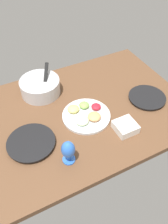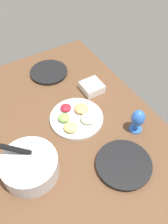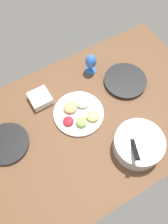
{
  "view_description": "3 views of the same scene",
  "coord_description": "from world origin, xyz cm",
  "px_view_note": "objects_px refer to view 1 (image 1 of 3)",
  "views": [
    {
      "loc": [
        -44.42,
        -103.14,
        115.01
      ],
      "look_at": [
        3.31,
        -9.43,
        7.73
      ],
      "focal_mm": 37.8,
      "sensor_mm": 36.0,
      "label": 1
    },
    {
      "loc": [
        -77.21,
        37.24,
        114.69
      ],
      "look_at": [
        2.88,
        -10.61,
        7.73
      ],
      "focal_mm": 39.31,
      "sensor_mm": 36.0,
      "label": 2
    },
    {
      "loc": [
        37.71,
        53.21,
        134.58
      ],
      "look_at": [
        4.46,
        -3.33,
        7.73
      ],
      "focal_mm": 37.67,
      "sensor_mm": 36.0,
      "label": 3
    }
  ],
  "objects_px": {
    "mixing_bowl": "(40,86)",
    "square_bowl_white": "(125,127)",
    "fruit_platter": "(86,115)",
    "hurricane_glass_blue": "(68,150)",
    "dinner_plate_right": "(147,98)",
    "dinner_plate_left": "(31,143)"
  },
  "relations": [
    {
      "from": "mixing_bowl",
      "to": "square_bowl_white",
      "type": "height_order",
      "value": "mixing_bowl"
    },
    {
      "from": "fruit_platter",
      "to": "square_bowl_white",
      "type": "relative_size",
      "value": 2.45
    },
    {
      "from": "dinner_plate_left",
      "to": "fruit_platter",
      "type": "xyz_separation_m",
      "value": [
        0.4,
        0.06,
        0.0
      ]
    },
    {
      "from": "dinner_plate_left",
      "to": "square_bowl_white",
      "type": "distance_m",
      "value": 0.59
    },
    {
      "from": "dinner_plate_right",
      "to": "fruit_platter",
      "type": "bearing_deg",
      "value": 174.77
    },
    {
      "from": "mixing_bowl",
      "to": "square_bowl_white",
      "type": "xyz_separation_m",
      "value": [
        0.35,
        -0.58,
        -0.03
      ]
    },
    {
      "from": "fruit_platter",
      "to": "square_bowl_white",
      "type": "distance_m",
      "value": 0.27
    },
    {
      "from": "hurricane_glass_blue",
      "to": "fruit_platter",
      "type": "bearing_deg",
      "value": 46.88
    },
    {
      "from": "hurricane_glass_blue",
      "to": "dinner_plate_left",
      "type": "bearing_deg",
      "value": 127.4
    },
    {
      "from": "dinner_plate_left",
      "to": "dinner_plate_right",
      "type": "bearing_deg",
      "value": 0.82
    },
    {
      "from": "dinner_plate_left",
      "to": "square_bowl_white",
      "type": "relative_size",
      "value": 2.22
    },
    {
      "from": "dinner_plate_right",
      "to": "square_bowl_white",
      "type": "xyz_separation_m",
      "value": [
        -0.31,
        -0.17,
        0.02
      ]
    },
    {
      "from": "mixing_bowl",
      "to": "square_bowl_white",
      "type": "relative_size",
      "value": 2.18
    },
    {
      "from": "dinner_plate_left",
      "to": "dinner_plate_right",
      "type": "distance_m",
      "value": 0.87
    },
    {
      "from": "dinner_plate_right",
      "to": "hurricane_glass_blue",
      "type": "distance_m",
      "value": 0.75
    },
    {
      "from": "square_bowl_white",
      "to": "mixing_bowl",
      "type": "bearing_deg",
      "value": 121.07
    },
    {
      "from": "mixing_bowl",
      "to": "square_bowl_white",
      "type": "distance_m",
      "value": 0.68
    },
    {
      "from": "hurricane_glass_blue",
      "to": "square_bowl_white",
      "type": "height_order",
      "value": "hurricane_glass_blue"
    },
    {
      "from": "dinner_plate_left",
      "to": "fruit_platter",
      "type": "distance_m",
      "value": 0.4
    },
    {
      "from": "hurricane_glass_blue",
      "to": "square_bowl_white",
      "type": "bearing_deg",
      "value": 5.98
    },
    {
      "from": "mixing_bowl",
      "to": "hurricane_glass_blue",
      "type": "bearing_deg",
      "value": -95.34
    },
    {
      "from": "square_bowl_white",
      "to": "fruit_platter",
      "type": "bearing_deg",
      "value": 127.91
    }
  ]
}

